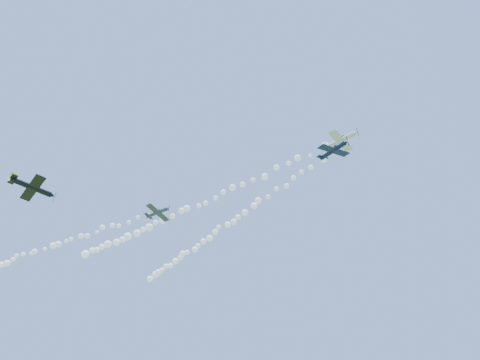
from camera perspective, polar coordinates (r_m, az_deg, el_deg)
The scene contains 7 objects.
plane_white at distance 81.95m, azimuth 14.11°, elevation 5.49°, with size 7.70×8.14×2.05m.
smoke_trail_white at distance 103.71m, azimuth -8.46°, elevation -4.60°, with size 84.59×14.84×3.19m, color white, non-canonical shape.
plane_navy at distance 75.69m, azimuth 13.19°, elevation 4.16°, with size 6.91×7.21×2.32m.
smoke_trail_navy at distance 101.88m, azimuth -3.65°, elevation -7.54°, with size 70.77×33.05×2.78m, color white, non-canonical shape.
plane_grey at distance 90.58m, azimuth -11.61°, elevation -4.54°, with size 6.58×6.73×1.77m.
smoke_trail_grey at distance 117.55m, azimuth -26.48°, elevation -8.92°, with size 73.35×3.49×2.99m, color white, non-canonical shape.
plane_black at distance 66.11m, azimuth -27.40°, elevation -0.97°, with size 7.25×6.82×2.53m.
Camera 1 is at (37.66, -60.68, 2.00)m, focal length 30.00 mm.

